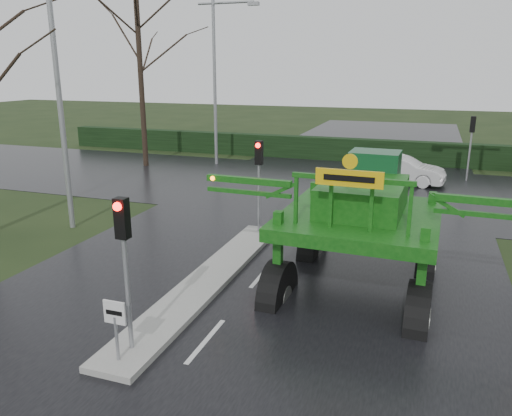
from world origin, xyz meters
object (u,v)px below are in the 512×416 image
(traffic_signal_mid, at_px, (259,167))
(street_light_left_far, at_px, (219,68))
(keep_left_sign, at_px, (115,321))
(street_light_left_near, at_px, (63,69))
(traffic_signal_near, at_px, (124,242))
(white_sedan, at_px, (400,184))
(crop_sprayer, at_px, (281,210))
(traffic_signal_far, at_px, (472,134))

(traffic_signal_mid, bearing_deg, street_light_left_far, 118.86)
(keep_left_sign, bearing_deg, street_light_left_near, 132.59)
(traffic_signal_near, distance_m, traffic_signal_mid, 8.50)
(white_sedan, bearing_deg, street_light_left_far, 88.44)
(keep_left_sign, relative_size, street_light_left_far, 0.14)
(keep_left_sign, xyz_separation_m, crop_sprayer, (2.18, 4.47, 1.35))
(street_light_left_far, height_order, crop_sprayer, street_light_left_far)
(white_sedan, bearing_deg, crop_sprayer, 179.61)
(traffic_signal_near, height_order, street_light_left_near, street_light_left_near)
(traffic_signal_near, xyz_separation_m, white_sedan, (4.39, 19.13, -2.59))
(crop_sprayer, height_order, white_sedan, crop_sprayer)
(crop_sprayer, bearing_deg, white_sedan, 83.72)
(traffic_signal_near, relative_size, street_light_left_near, 0.35)
(crop_sprayer, bearing_deg, traffic_signal_near, -116.70)
(keep_left_sign, height_order, crop_sprayer, crop_sprayer)
(street_light_left_far, bearing_deg, traffic_signal_near, -71.83)
(white_sedan, bearing_deg, street_light_left_near, 144.95)
(street_light_left_near, relative_size, white_sedan, 2.22)
(traffic_signal_mid, xyz_separation_m, white_sedan, (4.39, 10.63, -2.59))
(keep_left_sign, relative_size, street_light_left_near, 0.14)
(traffic_signal_near, distance_m, street_light_left_far, 22.37)
(keep_left_sign, bearing_deg, traffic_signal_far, 70.07)
(street_light_left_far, bearing_deg, street_light_left_near, -90.00)
(traffic_signal_far, height_order, street_light_left_far, street_light_left_far)
(traffic_signal_near, bearing_deg, traffic_signal_mid, 90.00)
(keep_left_sign, height_order, street_light_left_near, street_light_left_near)
(keep_left_sign, xyz_separation_m, street_light_left_near, (-6.89, 7.50, 4.93))
(keep_left_sign, bearing_deg, white_sedan, 77.39)
(keep_left_sign, bearing_deg, crop_sprayer, 64.00)
(street_light_left_far, bearing_deg, traffic_signal_far, 0.03)
(traffic_signal_far, xyz_separation_m, street_light_left_near, (-14.69, -14.01, 3.40))
(traffic_signal_far, relative_size, white_sedan, 0.78)
(traffic_signal_mid, relative_size, traffic_signal_far, 1.00)
(white_sedan, bearing_deg, keep_left_sign, 175.30)
(traffic_signal_near, height_order, traffic_signal_mid, same)
(white_sedan, bearing_deg, traffic_signal_far, -53.09)
(traffic_signal_far, xyz_separation_m, street_light_left_far, (-14.69, -0.01, 3.40))
(street_light_left_near, bearing_deg, white_sedan, 47.04)
(traffic_signal_near, relative_size, street_light_left_far, 0.35)
(traffic_signal_mid, bearing_deg, crop_sprayer, -64.25)
(keep_left_sign, bearing_deg, traffic_signal_near, 90.00)
(traffic_signal_near, distance_m, crop_sprayer, 4.54)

